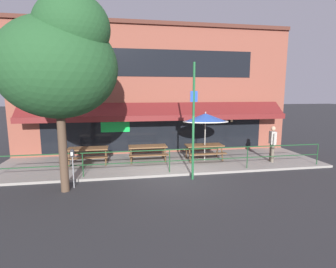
{
  "coord_description": "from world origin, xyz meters",
  "views": [
    {
      "loc": [
        -1.89,
        -10.03,
        3.38
      ],
      "look_at": [
        0.16,
        1.6,
        1.5
      ],
      "focal_mm": 28.0,
      "sensor_mm": 36.0,
      "label": 1
    }
  ],
  "objects_px": {
    "picnic_table_centre": "(148,149)",
    "street_sign_pole": "(193,121)",
    "patio_umbrella_right": "(205,118)",
    "parking_meter_near": "(72,157)",
    "pedestrian_walking": "(272,142)",
    "picnic_table_left": "(88,151)",
    "picnic_table_right": "(204,148)",
    "street_tree_curbside": "(60,61)"
  },
  "relations": [
    {
      "from": "picnic_table_centre",
      "to": "picnic_table_right",
      "type": "bearing_deg",
      "value": -4.4
    },
    {
      "from": "picnic_table_left",
      "to": "parking_meter_near",
      "type": "relative_size",
      "value": 1.27
    },
    {
      "from": "picnic_table_centre",
      "to": "street_tree_curbside",
      "type": "relative_size",
      "value": 0.28
    },
    {
      "from": "picnic_table_left",
      "to": "street_tree_curbside",
      "type": "relative_size",
      "value": 0.28
    },
    {
      "from": "pedestrian_walking",
      "to": "parking_meter_near",
      "type": "distance_m",
      "value": 8.95
    },
    {
      "from": "parking_meter_near",
      "to": "pedestrian_walking",
      "type": "bearing_deg",
      "value": 11.28
    },
    {
      "from": "picnic_table_centre",
      "to": "picnic_table_right",
      "type": "xyz_separation_m",
      "value": [
        2.74,
        -0.21,
        0.0
      ]
    },
    {
      "from": "patio_umbrella_right",
      "to": "parking_meter_near",
      "type": "distance_m",
      "value": 6.28
    },
    {
      "from": "picnic_table_centre",
      "to": "patio_umbrella_right",
      "type": "bearing_deg",
      "value": -6.33
    },
    {
      "from": "parking_meter_near",
      "to": "street_sign_pole",
      "type": "relative_size",
      "value": 0.32
    },
    {
      "from": "picnic_table_left",
      "to": "street_sign_pole",
      "type": "height_order",
      "value": "street_sign_pole"
    },
    {
      "from": "patio_umbrella_right",
      "to": "street_sign_pole",
      "type": "bearing_deg",
      "value": -118.02
    },
    {
      "from": "pedestrian_walking",
      "to": "street_tree_curbside",
      "type": "xyz_separation_m",
      "value": [
        -8.9,
        -2.11,
        3.31
      ]
    },
    {
      "from": "patio_umbrella_right",
      "to": "parking_meter_near",
      "type": "height_order",
      "value": "patio_umbrella_right"
    },
    {
      "from": "patio_umbrella_right",
      "to": "pedestrian_walking",
      "type": "height_order",
      "value": "patio_umbrella_right"
    },
    {
      "from": "picnic_table_right",
      "to": "patio_umbrella_right",
      "type": "distance_m",
      "value": 1.48
    },
    {
      "from": "picnic_table_right",
      "to": "patio_umbrella_right",
      "type": "height_order",
      "value": "patio_umbrella_right"
    },
    {
      "from": "picnic_table_left",
      "to": "patio_umbrella_right",
      "type": "xyz_separation_m",
      "value": [
        5.49,
        -0.3,
        1.47
      ]
    },
    {
      "from": "picnic_table_left",
      "to": "pedestrian_walking",
      "type": "distance_m",
      "value": 8.66
    },
    {
      "from": "pedestrian_walking",
      "to": "street_sign_pole",
      "type": "xyz_separation_m",
      "value": [
        -4.34,
        -1.59,
        1.24
      ]
    },
    {
      "from": "picnic_table_right",
      "to": "parking_meter_near",
      "type": "height_order",
      "value": "parking_meter_near"
    },
    {
      "from": "picnic_table_centre",
      "to": "patio_umbrella_right",
      "type": "relative_size",
      "value": 0.76
    },
    {
      "from": "picnic_table_right",
      "to": "parking_meter_near",
      "type": "bearing_deg",
      "value": -155.55
    },
    {
      "from": "pedestrian_walking",
      "to": "street_sign_pole",
      "type": "bearing_deg",
      "value": -159.92
    },
    {
      "from": "picnic_table_left",
      "to": "street_sign_pole",
      "type": "xyz_separation_m",
      "value": [
        4.25,
        -2.62,
        1.59
      ]
    },
    {
      "from": "picnic_table_right",
      "to": "pedestrian_walking",
      "type": "distance_m",
      "value": 3.23
    },
    {
      "from": "parking_meter_near",
      "to": "street_sign_pole",
      "type": "xyz_separation_m",
      "value": [
        4.43,
        0.16,
        1.15
      ]
    },
    {
      "from": "street_sign_pole",
      "to": "picnic_table_left",
      "type": "bearing_deg",
      "value": 148.35
    },
    {
      "from": "picnic_table_centre",
      "to": "street_sign_pole",
      "type": "distance_m",
      "value": 3.42
    },
    {
      "from": "picnic_table_left",
      "to": "picnic_table_centre",
      "type": "distance_m",
      "value": 2.74
    },
    {
      "from": "picnic_table_left",
      "to": "patio_umbrella_right",
      "type": "height_order",
      "value": "patio_umbrella_right"
    },
    {
      "from": "picnic_table_left",
      "to": "pedestrian_walking",
      "type": "bearing_deg",
      "value": -6.87
    },
    {
      "from": "picnic_table_right",
      "to": "street_tree_curbside",
      "type": "height_order",
      "value": "street_tree_curbside"
    },
    {
      "from": "picnic_table_centre",
      "to": "pedestrian_walking",
      "type": "height_order",
      "value": "pedestrian_walking"
    },
    {
      "from": "pedestrian_walking",
      "to": "parking_meter_near",
      "type": "xyz_separation_m",
      "value": [
        -8.77,
        -1.75,
        0.09
      ]
    },
    {
      "from": "picnic_table_right",
      "to": "pedestrian_walking",
      "type": "relative_size",
      "value": 1.05
    },
    {
      "from": "picnic_table_centre",
      "to": "parking_meter_near",
      "type": "bearing_deg",
      "value": -136.37
    },
    {
      "from": "picnic_table_centre",
      "to": "picnic_table_right",
      "type": "height_order",
      "value": "same"
    },
    {
      "from": "pedestrian_walking",
      "to": "street_sign_pole",
      "type": "relative_size",
      "value": 0.38
    },
    {
      "from": "picnic_table_left",
      "to": "picnic_table_right",
      "type": "height_order",
      "value": "same"
    },
    {
      "from": "picnic_table_left",
      "to": "parking_meter_near",
      "type": "bearing_deg",
      "value": -93.76
    },
    {
      "from": "parking_meter_near",
      "to": "street_tree_curbside",
      "type": "relative_size",
      "value": 0.22
    }
  ]
}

